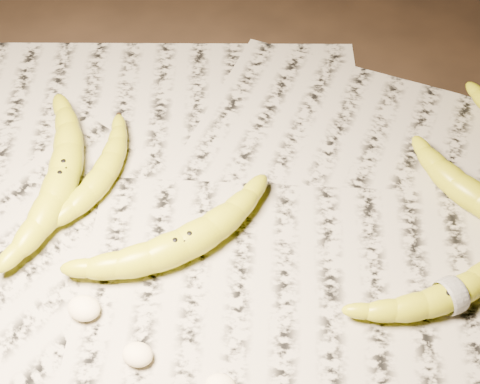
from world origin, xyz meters
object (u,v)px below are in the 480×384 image
(banana_left_a, at_px, (62,175))
(banana_taped, at_px, (452,294))
(banana_left_b, at_px, (102,174))
(banana_center, at_px, (182,243))

(banana_left_a, bearing_deg, banana_taped, -105.66)
(banana_left_a, xyz_separation_m, banana_left_b, (0.04, 0.02, -0.00))
(banana_taped, bearing_deg, banana_left_b, 132.60)
(banana_left_b, bearing_deg, banana_center, -113.37)
(banana_left_a, distance_m, banana_taped, 0.46)
(banana_left_b, xyz_separation_m, banana_taped, (0.42, -0.05, 0.00))
(banana_left_b, xyz_separation_m, banana_center, (0.13, -0.07, 0.00))
(banana_center, relative_size, banana_taped, 1.12)
(banana_left_b, height_order, banana_taped, banana_taped)
(banana_taped, bearing_deg, banana_left_a, 135.35)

